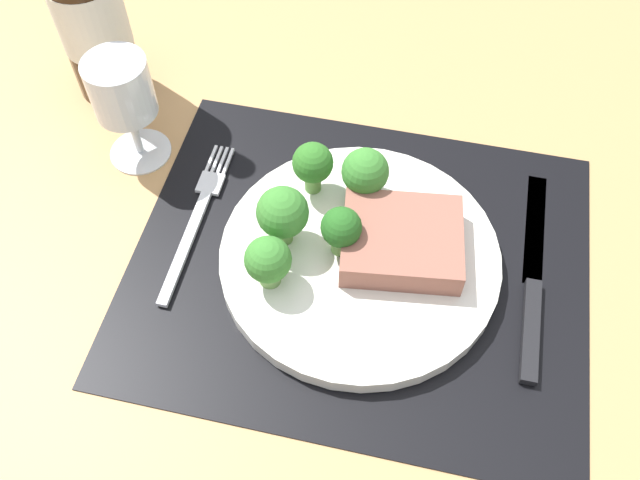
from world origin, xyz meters
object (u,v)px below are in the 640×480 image
plate (360,257)px  knife (533,287)px  fork (197,218)px  steak (402,241)px  wine_glass (123,95)px  wine_bottle (86,1)px

plate → knife: (15.86, 0.53, -0.50)cm
fork → steak: bearing=-4.0°
steak → wine_glass: bearing=165.2°
plate → fork: (-16.30, 1.42, -0.55)cm
wine_bottle → knife: bearing=-19.6°
knife → wine_glass: bearing=171.0°
plate → wine_glass: size_ratio=2.14×
fork → knife: knife is taller
fork → wine_glass: size_ratio=1.60×
knife → wine_bottle: (-47.41, 16.90, 10.58)cm
plate → steak: 4.31cm
fork → knife: 32.17cm
steak → fork: size_ratio=0.56×
plate → knife: bearing=1.9°
plate → knife: size_ratio=1.12×
wine_bottle → wine_glass: (6.65, -8.77, -3.03)cm
steak → wine_bottle: bearing=155.1°
knife → wine_glass: wine_glass is taller
wine_bottle → plate: bearing=-28.9°
steak → wine_glass: 29.79cm
fork → wine_glass: 13.57cm
fork → knife: (32.16, -0.89, 0.05)cm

